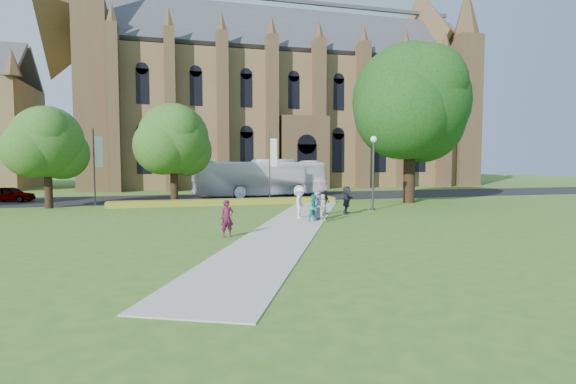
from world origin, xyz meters
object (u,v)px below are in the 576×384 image
object	(u,v)px
streetlamp	(373,164)
car_0	(11,194)
tour_coach	(261,178)
pedestrian_0	(227,218)
large_tree	(411,102)

from	to	relation	value
streetlamp	car_0	xyz separation A→B (m)	(-26.95, 14.09, -2.63)
streetlamp	tour_coach	xyz separation A→B (m)	(-5.25, 13.66, -1.46)
tour_coach	pedestrian_0	bearing A→B (deg)	156.60
streetlamp	large_tree	bearing A→B (deg)	39.29
large_tree	pedestrian_0	size ratio (longest dim) A/B	7.84
streetlamp	pedestrian_0	distance (m)	14.55
streetlamp	large_tree	distance (m)	8.73
streetlamp	tour_coach	bearing A→B (deg)	111.01
tour_coach	large_tree	bearing A→B (deg)	-138.15
large_tree	tour_coach	world-z (taller)	large_tree
tour_coach	car_0	distance (m)	21.74
streetlamp	large_tree	size ratio (longest dim) A/B	0.40
car_0	pedestrian_0	xyz separation A→B (m)	(15.46, -22.68, 0.21)
tour_coach	car_0	size ratio (longest dim) A/B	3.43
car_0	streetlamp	bearing A→B (deg)	-100.64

